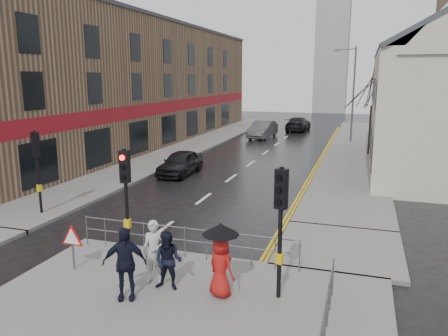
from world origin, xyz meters
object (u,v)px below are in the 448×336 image
Objects in this scene: pedestrian_b at (168,261)px; car_mid at (263,129)px; pedestrian_a at (154,252)px; car_parked at (180,163)px; pedestrian_d at (125,263)px; pedestrian_with_umbrella at (221,256)px.

car_mid is at bearing 93.99° from pedestrian_b.
pedestrian_a is 1.10× the size of pedestrian_b.
pedestrian_d is at bearing -71.38° from car_parked.
car_parked is (-5.49, 13.47, -0.23)m from pedestrian_b.
pedestrian_d is 0.39× the size of car_mid.
pedestrian_d reaches higher than pedestrian_a.
pedestrian_b reaches higher than car_mid.
pedestrian_d is (-0.83, -0.78, 0.15)m from pedestrian_b.
car_mid is (-3.57, 31.14, -0.28)m from pedestrian_d.
pedestrian_b is 1.45m from pedestrian_with_umbrella.
pedestrian_b is at bearing 21.73° from pedestrian_d.
pedestrian_a is at bearing 147.88° from pedestrian_b.
car_mid is (1.09, 16.90, 0.10)m from car_parked.
pedestrian_b is at bearing -67.32° from car_parked.
pedestrian_b reaches higher than car_parked.
pedestrian_with_umbrella reaches higher than pedestrian_d.
pedestrian_with_umbrella reaches higher than pedestrian_b.
pedestrian_a is 0.63m from pedestrian_b.
pedestrian_a is 30.32m from car_mid.
pedestrian_with_umbrella is at bearing -0.85° from pedestrian_b.
pedestrian_with_umbrella reaches higher than car_mid.
pedestrian_a is at bearing -78.33° from car_mid.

